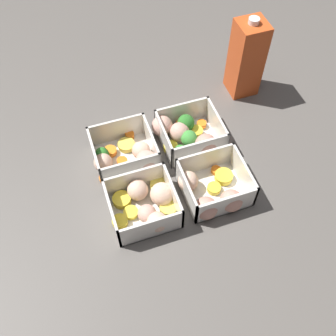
% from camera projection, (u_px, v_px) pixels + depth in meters
% --- Properties ---
extents(ground_plane, '(4.00, 4.00, 0.00)m').
position_uv_depth(ground_plane, '(168.00, 174.00, 0.85)').
color(ground_plane, '#56514C').
extents(container_near_left, '(0.15, 0.14, 0.06)m').
position_uv_depth(container_near_left, '(148.00, 203.00, 0.78)').
color(container_near_left, silver).
rests_on(container_near_left, ground_plane).
extents(container_near_right, '(0.14, 0.14, 0.06)m').
position_uv_depth(container_near_right, '(212.00, 191.00, 0.80)').
color(container_near_right, silver).
rests_on(container_near_right, ground_plane).
extents(container_far_left, '(0.15, 0.14, 0.06)m').
position_uv_depth(container_far_left, '(126.00, 155.00, 0.85)').
color(container_far_left, silver).
rests_on(container_far_left, ground_plane).
extents(container_far_right, '(0.15, 0.14, 0.06)m').
position_uv_depth(container_far_right, '(186.00, 134.00, 0.88)').
color(container_far_right, silver).
rests_on(container_far_right, ground_plane).
extents(juice_carton, '(0.07, 0.07, 0.20)m').
position_uv_depth(juice_carton, '(246.00, 58.00, 0.92)').
color(juice_carton, '#D14C1E').
rests_on(juice_carton, ground_plane).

